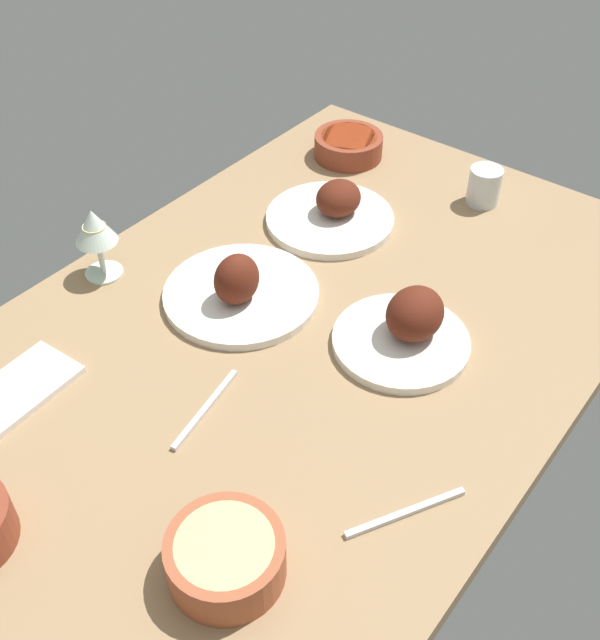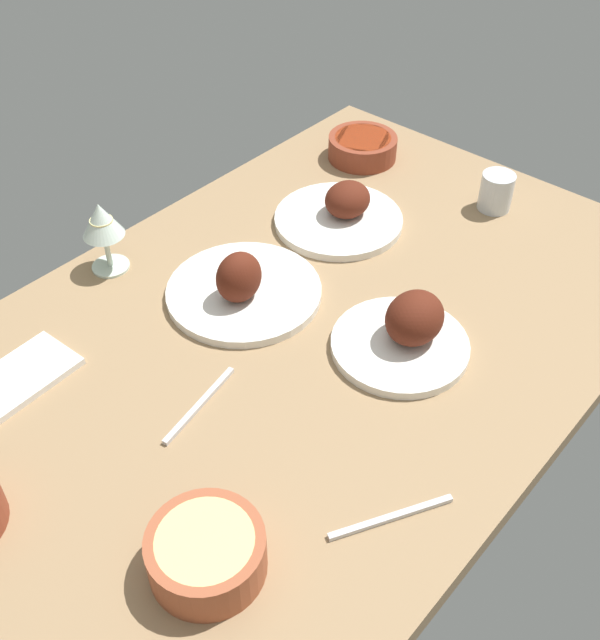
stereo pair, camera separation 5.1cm
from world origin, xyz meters
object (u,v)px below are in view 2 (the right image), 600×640
bowl_sauce (362,146)px  water_tumbler (496,192)px  folded_napkin (16,380)px  spoon_loose (391,517)px  plate_far_side (407,332)px  fork_loose (202,406)px  plate_near_viewer (242,288)px  bowl_potatoes (206,552)px  wine_glass (102,223)px  plate_center_main (342,213)px

bowl_sauce → water_tumbler: water_tumbler is taller
folded_napkin → spoon_loose: size_ratio=1.05×
plate_far_side → fork_loose: plate_far_side is taller
plate_near_viewer → water_tumbler: plate_near_viewer is taller
plate_far_side → bowl_potatoes: (49.38, 4.60, 0.18)cm
wine_glass → fork_loose: 41.33cm
plate_near_viewer → bowl_sauce: (-52.60, -13.97, 0.41)cm
wine_glass → fork_loose: wine_glass is taller
plate_center_main → plate_far_side: bearing=55.8°
bowl_sauce → fork_loose: size_ratio=0.88×
bowl_potatoes → fork_loose: bearing=-131.5°
water_tumbler → bowl_potatoes: bearing=8.9°
plate_center_main → bowl_potatoes: plate_center_main is taller
plate_far_side → plate_near_viewer: 30.33cm
folded_napkin → plate_center_main: bearing=171.0°
plate_far_side → bowl_sauce: bearing=-135.4°
plate_center_main → plate_near_viewer: bearing=3.1°
plate_near_viewer → folded_napkin: 40.17cm
plate_far_side → folded_napkin: size_ratio=1.21×
bowl_sauce → water_tumbler: (-1.93, 32.70, 1.06)cm
plate_near_viewer → spoon_loose: size_ratio=1.54×
plate_far_side → bowl_potatoes: size_ratio=1.52×
plate_center_main → folded_napkin: size_ratio=1.36×
plate_center_main → bowl_potatoes: size_ratio=1.70×
plate_near_viewer → plate_center_main: plate_near_viewer is taller
plate_far_side → wine_glass: size_ratio=1.63×
folded_napkin → bowl_sauce: bearing=-179.0°
plate_center_main → water_tumbler: 31.98cm
plate_far_side → plate_near_viewer: (9.14, -28.91, -0.83)cm
plate_far_side → plate_center_main: 36.92cm
bowl_sauce → water_tumbler: bearing=93.4°
plate_near_viewer → fork_loose: size_ratio=1.59×
plate_near_viewer → plate_center_main: 29.94cm
wine_glass → water_tumbler: (-64.42, 43.45, -6.03)cm
bowl_potatoes → folded_napkin: bearing=-92.6°
water_tumbler → plate_near_viewer: bearing=-19.0°
wine_glass → water_tumbler: bearing=146.0°
bowl_sauce → wine_glass: wine_glass is taller
bowl_sauce → wine_glass: bearing=-9.8°
bowl_sauce → folded_napkin: size_ratio=0.81×
plate_near_viewer → bowl_sauce: bearing=-165.1°
water_tumbler → folded_napkin: (92.68, -31.16, -3.29)cm
bowl_potatoes → plate_center_main: bearing=-153.4°
plate_near_viewer → folded_napkin: (38.15, -12.43, -1.81)cm
bowl_sauce → bowl_potatoes: bearing=27.1°
plate_center_main → wine_glass: size_ratio=1.83×
wine_glass → spoon_loose: 72.74cm
plate_far_side → folded_napkin: 62.86cm
bowl_potatoes → spoon_loose: size_ratio=0.83×
plate_far_side → bowl_sauce: size_ratio=1.49×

